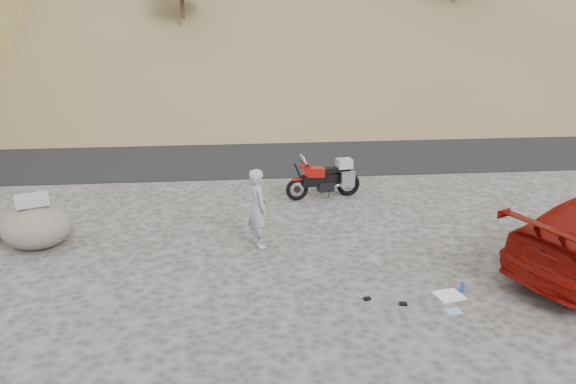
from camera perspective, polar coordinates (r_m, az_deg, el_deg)
name	(u,v)px	position (r m, az deg, el deg)	size (l,w,h in m)	color
ground	(335,261)	(11.59, 4.84, -6.96)	(140.00, 140.00, 0.00)	#42403D
road	(292,148)	(19.98, 0.44, 4.52)	(120.00, 7.00, 0.05)	black
motorcycle	(327,179)	(14.90, 3.98, 1.35)	(2.06, 0.82, 1.23)	black
man	(259,245)	(12.24, -3.00, -5.42)	(0.63, 0.41, 1.73)	#97979C
boulder	(36,225)	(13.11, -24.24, -3.07)	(1.68, 1.49, 1.16)	#545048
gear_white_cloth	(449,295)	(10.70, 16.06, -10.06)	(0.48, 0.42, 0.02)	white
gear_bottle	(462,287)	(10.85, 17.29, -9.24)	(0.07, 0.07, 0.19)	navy
gear_glove_a	(403,304)	(10.22, 11.63, -11.06)	(0.14, 0.10, 0.04)	black
gear_glove_b	(367,299)	(10.27, 8.05, -10.68)	(0.12, 0.09, 0.04)	black
gear_blue_cloth	(454,311)	(10.24, 16.47, -11.55)	(0.26, 0.19, 0.01)	#86A0D0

